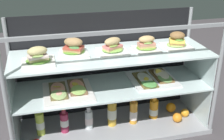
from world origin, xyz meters
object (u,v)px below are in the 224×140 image
(plated_roll_sandwich_mid_left, at_px, (177,41))
(open_sandwich_tray_near_left_corner, at_px, (68,90))
(plated_roll_sandwich_far_left, at_px, (74,48))
(juice_bottle_back_left, at_px, (112,113))
(juice_bottle_tucked_behind, at_px, (133,113))
(open_sandwich_tray_mid_left, at_px, (154,78))
(plated_roll_sandwich_center, at_px, (146,45))
(orange_fruit_beside_bottles, at_px, (185,113))
(orange_fruit_rolled_forward, at_px, (171,107))
(juice_bottle_back_right, at_px, (40,123))
(plated_roll_sandwich_near_left_corner, at_px, (113,48))
(juice_bottle_front_middle, at_px, (89,119))
(juice_bottle_front_second, at_px, (154,109))
(orange_fruit_near_left_post, at_px, (177,118))
(juice_bottle_front_right_end, at_px, (64,122))
(plated_roll_sandwich_far_right, at_px, (38,57))

(plated_roll_sandwich_mid_left, relative_size, open_sandwich_tray_near_left_corner, 0.57)
(plated_roll_sandwich_far_left, height_order, juice_bottle_back_left, plated_roll_sandwich_far_left)
(juice_bottle_tucked_behind, bearing_deg, open_sandwich_tray_mid_left, 7.85)
(plated_roll_sandwich_center, relative_size, juice_bottle_tucked_behind, 0.75)
(orange_fruit_beside_bottles, distance_m, orange_fruit_rolled_forward, 0.12)
(juice_bottle_back_left, xyz_separation_m, orange_fruit_rolled_forward, (0.52, 0.06, -0.06))
(open_sandwich_tray_mid_left, relative_size, juice_bottle_back_right, 1.54)
(orange_fruit_beside_bottles, bearing_deg, juice_bottle_back_right, 177.87)
(plated_roll_sandwich_near_left_corner, relative_size, juice_bottle_front_middle, 1.05)
(juice_bottle_tucked_behind, xyz_separation_m, juice_bottle_front_second, (0.18, 0.03, -0.01))
(plated_roll_sandwich_near_left_corner, xyz_separation_m, orange_fruit_beside_bottles, (0.60, -0.04, -0.60))
(juice_bottle_front_middle, xyz_separation_m, orange_fruit_rolled_forward, (0.71, 0.07, -0.04))
(juice_bottle_back_right, bearing_deg, juice_bottle_front_middle, -2.24)
(plated_roll_sandwich_center, relative_size, juice_bottle_back_right, 0.75)
(juice_bottle_front_middle, height_order, juice_bottle_front_second, juice_bottle_front_second)
(juice_bottle_front_second, distance_m, orange_fruit_near_left_post, 0.20)
(juice_bottle_front_middle, xyz_separation_m, orange_fruit_beside_bottles, (0.79, -0.03, -0.04))
(plated_roll_sandwich_near_left_corner, height_order, orange_fruit_beside_bottles, plated_roll_sandwich_near_left_corner)
(plated_roll_sandwich_mid_left, height_order, juice_bottle_front_middle, plated_roll_sandwich_mid_left)
(plated_roll_sandwich_center, relative_size, juice_bottle_front_right_end, 0.85)
(plated_roll_sandwich_center, xyz_separation_m, open_sandwich_tray_near_left_corner, (-0.59, -0.04, -0.27))
(plated_roll_sandwich_far_right, xyz_separation_m, plated_roll_sandwich_mid_left, (1.00, 0.07, 0.00))
(open_sandwich_tray_mid_left, distance_m, juice_bottle_front_right_end, 0.75)
(plated_roll_sandwich_center, distance_m, orange_fruit_rolled_forward, 0.65)
(orange_fruit_beside_bottles, bearing_deg, juice_bottle_back_left, 176.53)
(juice_bottle_back_right, bearing_deg, open_sandwich_tray_near_left_corner, -10.80)
(plated_roll_sandwich_far_left, relative_size, juice_bottle_front_right_end, 0.92)
(orange_fruit_near_left_post, height_order, orange_fruit_rolled_forward, orange_fruit_rolled_forward)
(plated_roll_sandwich_near_left_corner, height_order, juice_bottle_back_right, plated_roll_sandwich_near_left_corner)
(plated_roll_sandwich_far_right, height_order, orange_fruit_near_left_post, plated_roll_sandwich_far_right)
(plated_roll_sandwich_near_left_corner, xyz_separation_m, plated_roll_sandwich_center, (0.25, -0.00, 0.00))
(plated_roll_sandwich_far_right, height_order, juice_bottle_front_second, plated_roll_sandwich_far_right)
(plated_roll_sandwich_far_right, distance_m, orange_fruit_near_left_post, 1.18)
(juice_bottle_back_left, height_order, orange_fruit_rolled_forward, juice_bottle_back_left)
(juice_bottle_back_right, height_order, orange_fruit_near_left_post, juice_bottle_back_right)
(juice_bottle_front_right_end, distance_m, juice_bottle_back_left, 0.37)
(plated_roll_sandwich_far_left, bearing_deg, juice_bottle_front_middle, -30.66)
(juice_bottle_front_right_end, xyz_separation_m, juice_bottle_front_second, (0.72, 0.02, -0.01))
(plated_roll_sandwich_far_left, bearing_deg, juice_bottle_front_right_end, -157.24)
(plated_roll_sandwich_far_right, distance_m, open_sandwich_tray_near_left_corner, 0.33)
(juice_bottle_back_right, relative_size, juice_bottle_front_second, 1.11)
(open_sandwich_tray_near_left_corner, distance_m, juice_bottle_back_right, 0.34)
(juice_bottle_back_right, distance_m, juice_bottle_front_second, 0.89)
(open_sandwich_tray_near_left_corner, height_order, juice_bottle_front_middle, open_sandwich_tray_near_left_corner)
(juice_bottle_back_right, bearing_deg, juice_bottle_back_left, -0.65)
(plated_roll_sandwich_near_left_corner, height_order, juice_bottle_back_left, plated_roll_sandwich_near_left_corner)
(plated_roll_sandwich_mid_left, distance_m, juice_bottle_front_second, 0.58)
(plated_roll_sandwich_near_left_corner, bearing_deg, juice_bottle_tucked_behind, -8.55)
(open_sandwich_tray_near_left_corner, height_order, open_sandwich_tray_mid_left, open_sandwich_tray_mid_left)
(open_sandwich_tray_mid_left, xyz_separation_m, juice_bottle_tucked_behind, (-0.16, -0.02, -0.27))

